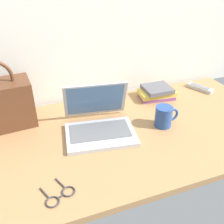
% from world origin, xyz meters
% --- Properties ---
extents(desk, '(1.60, 0.76, 0.03)m').
position_xyz_m(desk, '(0.00, 0.00, 0.01)').
color(desk, '#A87A4C').
rests_on(desk, ground).
extents(laptop, '(0.34, 0.33, 0.21)m').
position_xyz_m(laptop, '(-0.10, 0.05, 0.07)').
color(laptop, '#B2B5BA').
rests_on(laptop, desk).
extents(coffee_mug, '(0.12, 0.08, 0.10)m').
position_xyz_m(coffee_mug, '(0.20, -0.02, 0.08)').
color(coffee_mug, '#26478C').
rests_on(coffee_mug, desk).
extents(remote_control_near, '(0.11, 0.16, 0.02)m').
position_xyz_m(remote_control_near, '(0.62, 0.25, 0.04)').
color(remote_control_near, '#B7B7B7').
rests_on(remote_control_near, desk).
extents(eyeglasses, '(0.12, 0.13, 0.01)m').
position_xyz_m(eyeglasses, '(-0.34, -0.27, 0.03)').
color(eyeglasses, '#333338').
rests_on(eyeglasses, desk).
extents(book_stack, '(0.21, 0.14, 0.07)m').
position_xyz_m(book_stack, '(0.31, 0.25, 0.06)').
color(book_stack, '#8C4C8C').
rests_on(book_stack, desk).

